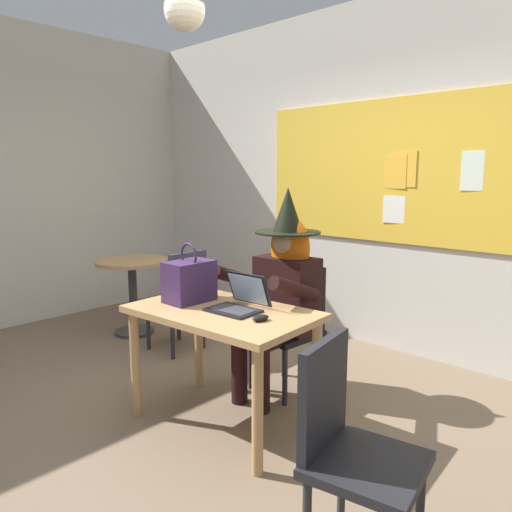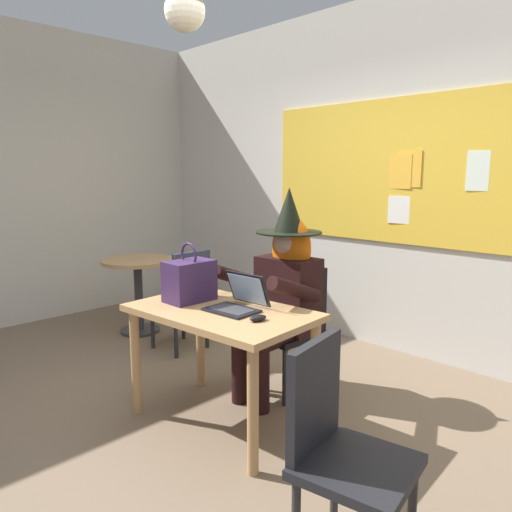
{
  "view_description": "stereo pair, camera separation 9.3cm",
  "coord_description": "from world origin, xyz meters",
  "px_view_note": "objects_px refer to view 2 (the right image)",
  "views": [
    {
      "loc": [
        2.09,
        -1.88,
        1.53
      ],
      "look_at": [
        -0.01,
        0.33,
        1.01
      ],
      "focal_mm": 33.98,
      "sensor_mm": 36.0,
      "label": 1
    },
    {
      "loc": [
        2.15,
        -1.82,
        1.53
      ],
      "look_at": [
        -0.01,
        0.33,
        1.01
      ],
      "focal_mm": 33.98,
      "sensor_mm": 36.0,
      "label": 2
    }
  ],
  "objects_px": {
    "handbag": "(190,280)",
    "side_table_round": "(138,279)",
    "person_costumed": "(283,284)",
    "laptop": "(238,302)",
    "chair_extra_corner": "(338,442)",
    "computer_mouse": "(258,318)",
    "desk_main": "(221,327)",
    "chair_spare_by_window": "(185,295)",
    "chair_at_desk": "(294,321)"
  },
  "relations": [
    {
      "from": "laptop",
      "to": "side_table_round",
      "type": "xyz_separation_m",
      "value": [
        -1.97,
        0.5,
        -0.25
      ]
    },
    {
      "from": "computer_mouse",
      "to": "chair_extra_corner",
      "type": "height_order",
      "value": "chair_extra_corner"
    },
    {
      "from": "computer_mouse",
      "to": "chair_extra_corner",
      "type": "xyz_separation_m",
      "value": [
        0.81,
        -0.36,
        -0.25
      ]
    },
    {
      "from": "chair_spare_by_window",
      "to": "laptop",
      "type": "bearing_deg",
      "value": 155.85
    },
    {
      "from": "chair_at_desk",
      "to": "chair_spare_by_window",
      "type": "height_order",
      "value": "chair_at_desk"
    },
    {
      "from": "chair_at_desk",
      "to": "computer_mouse",
      "type": "bearing_deg",
      "value": 30.02
    },
    {
      "from": "side_table_round",
      "to": "chair_spare_by_window",
      "type": "bearing_deg",
      "value": 1.46
    },
    {
      "from": "chair_at_desk",
      "to": "chair_spare_by_window",
      "type": "bearing_deg",
      "value": -80.37
    },
    {
      "from": "desk_main",
      "to": "side_table_round",
      "type": "bearing_deg",
      "value": 163.25
    },
    {
      "from": "desk_main",
      "to": "chair_extra_corner",
      "type": "xyz_separation_m",
      "value": [
        1.13,
        -0.37,
        -0.12
      ]
    },
    {
      "from": "laptop",
      "to": "side_table_round",
      "type": "relative_size",
      "value": 0.44
    },
    {
      "from": "chair_at_desk",
      "to": "chair_extra_corner",
      "type": "bearing_deg",
      "value": 51.12
    },
    {
      "from": "chair_spare_by_window",
      "to": "handbag",
      "type": "bearing_deg",
      "value": 144.29
    },
    {
      "from": "side_table_round",
      "to": "chair_extra_corner",
      "type": "height_order",
      "value": "chair_extra_corner"
    },
    {
      "from": "chair_at_desk",
      "to": "person_costumed",
      "type": "relative_size",
      "value": 0.62
    },
    {
      "from": "person_costumed",
      "to": "laptop",
      "type": "height_order",
      "value": "person_costumed"
    },
    {
      "from": "chair_at_desk",
      "to": "person_costumed",
      "type": "height_order",
      "value": "person_costumed"
    },
    {
      "from": "person_costumed",
      "to": "laptop",
      "type": "distance_m",
      "value": 0.52
    },
    {
      "from": "desk_main",
      "to": "chair_extra_corner",
      "type": "distance_m",
      "value": 1.2
    },
    {
      "from": "chair_spare_by_window",
      "to": "chair_extra_corner",
      "type": "bearing_deg",
      "value": 155.88
    },
    {
      "from": "desk_main",
      "to": "side_table_round",
      "type": "height_order",
      "value": "desk_main"
    },
    {
      "from": "chair_at_desk",
      "to": "side_table_round",
      "type": "xyz_separation_m",
      "value": [
        -1.87,
        -0.13,
        0.03
      ]
    },
    {
      "from": "side_table_round",
      "to": "chair_spare_by_window",
      "type": "relative_size",
      "value": 0.82
    },
    {
      "from": "side_table_round",
      "to": "chair_extra_corner",
      "type": "xyz_separation_m",
      "value": [
        3.03,
        -0.94,
        -0.03
      ]
    },
    {
      "from": "handbag",
      "to": "chair_extra_corner",
      "type": "bearing_deg",
      "value": -14.28
    },
    {
      "from": "desk_main",
      "to": "handbag",
      "type": "relative_size",
      "value": 3.08
    },
    {
      "from": "computer_mouse",
      "to": "desk_main",
      "type": "bearing_deg",
      "value": -171.45
    },
    {
      "from": "computer_mouse",
      "to": "chair_spare_by_window",
      "type": "distance_m",
      "value": 1.63
    },
    {
      "from": "laptop",
      "to": "computer_mouse",
      "type": "xyz_separation_m",
      "value": [
        0.25,
        -0.08,
        -0.03
      ]
    },
    {
      "from": "computer_mouse",
      "to": "handbag",
      "type": "bearing_deg",
      "value": -169.42
    },
    {
      "from": "chair_spare_by_window",
      "to": "desk_main",
      "type": "bearing_deg",
      "value": 151.87
    },
    {
      "from": "laptop",
      "to": "chair_extra_corner",
      "type": "height_order",
      "value": "laptop"
    },
    {
      "from": "computer_mouse",
      "to": "handbag",
      "type": "height_order",
      "value": "handbag"
    },
    {
      "from": "chair_spare_by_window",
      "to": "person_costumed",
      "type": "bearing_deg",
      "value": 178.12
    },
    {
      "from": "chair_extra_corner",
      "to": "chair_spare_by_window",
      "type": "bearing_deg",
      "value": 146.86
    },
    {
      "from": "side_table_round",
      "to": "chair_spare_by_window",
      "type": "xyz_separation_m",
      "value": [
        0.72,
        0.02,
        -0.04
      ]
    },
    {
      "from": "laptop",
      "to": "side_table_round",
      "type": "distance_m",
      "value": 2.04
    },
    {
      "from": "chair_spare_by_window",
      "to": "chair_extra_corner",
      "type": "distance_m",
      "value": 2.5
    },
    {
      "from": "handbag",
      "to": "side_table_round",
      "type": "bearing_deg",
      "value": 160.05
    },
    {
      "from": "chair_at_desk",
      "to": "side_table_round",
      "type": "distance_m",
      "value": 1.87
    },
    {
      "from": "laptop",
      "to": "chair_spare_by_window",
      "type": "distance_m",
      "value": 1.38
    },
    {
      "from": "chair_extra_corner",
      "to": "desk_main",
      "type": "bearing_deg",
      "value": 151.25
    },
    {
      "from": "chair_at_desk",
      "to": "laptop",
      "type": "height_order",
      "value": "laptop"
    },
    {
      "from": "person_costumed",
      "to": "computer_mouse",
      "type": "height_order",
      "value": "person_costumed"
    },
    {
      "from": "person_costumed",
      "to": "side_table_round",
      "type": "bearing_deg",
      "value": -90.86
    },
    {
      "from": "handbag",
      "to": "chair_at_desk",
      "type": "bearing_deg",
      "value": 69.57
    },
    {
      "from": "handbag",
      "to": "chair_extra_corner",
      "type": "xyz_separation_m",
      "value": [
        1.42,
        -0.36,
        -0.37
      ]
    },
    {
      "from": "chair_at_desk",
      "to": "chair_extra_corner",
      "type": "xyz_separation_m",
      "value": [
        1.16,
        -1.07,
        -0.0
      ]
    },
    {
      "from": "chair_at_desk",
      "to": "chair_spare_by_window",
      "type": "distance_m",
      "value": 1.15
    },
    {
      "from": "chair_at_desk",
      "to": "handbag",
      "type": "bearing_deg",
      "value": -16.42
    }
  ]
}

